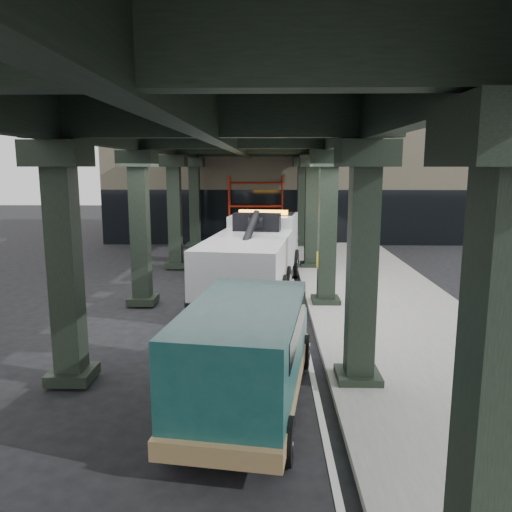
# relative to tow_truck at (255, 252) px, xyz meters

# --- Properties ---
(ground) EXTENTS (90.00, 90.00, 0.00)m
(ground) POSITION_rel_tow_truck_xyz_m (-0.26, -3.98, -1.44)
(ground) COLOR black
(ground) RESTS_ON ground
(sidewalk) EXTENTS (5.00, 40.00, 0.15)m
(sidewalk) POSITION_rel_tow_truck_xyz_m (4.24, -1.98, -1.37)
(sidewalk) COLOR gray
(sidewalk) RESTS_ON ground
(lane_stripe) EXTENTS (0.12, 38.00, 0.01)m
(lane_stripe) POSITION_rel_tow_truck_xyz_m (1.44, -1.98, -1.44)
(lane_stripe) COLOR silver
(lane_stripe) RESTS_ON ground
(viaduct) EXTENTS (7.40, 32.00, 6.40)m
(viaduct) POSITION_rel_tow_truck_xyz_m (-0.66, -1.98, 4.02)
(viaduct) COLOR black
(viaduct) RESTS_ON ground
(building) EXTENTS (22.00, 10.00, 8.00)m
(building) POSITION_rel_tow_truck_xyz_m (1.74, 16.02, 2.56)
(building) COLOR #C6B793
(building) RESTS_ON ground
(scaffolding) EXTENTS (3.08, 0.88, 4.00)m
(scaffolding) POSITION_rel_tow_truck_xyz_m (-0.26, 10.66, 0.67)
(scaffolding) COLOR #AA210D
(scaffolding) RESTS_ON ground
(tow_truck) EXTENTS (3.63, 9.25, 2.96)m
(tow_truck) POSITION_rel_tow_truck_xyz_m (0.00, 0.00, 0.00)
(tow_truck) COLOR black
(tow_truck) RESTS_ON ground
(towed_van) EXTENTS (2.69, 5.40, 2.10)m
(towed_van) POSITION_rel_tow_truck_xyz_m (0.08, -9.05, -0.31)
(towed_van) COLOR #134442
(towed_van) RESTS_ON ground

